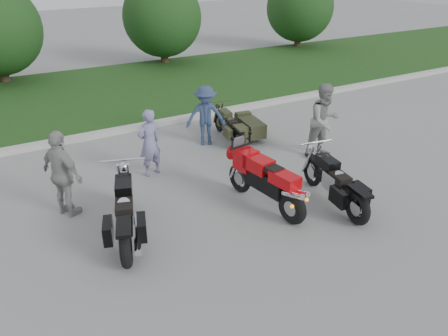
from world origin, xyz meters
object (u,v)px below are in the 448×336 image
sportbike_red (266,180)px  cruiser_right (337,185)px  cruiser_sidecar (242,127)px  person_stripe (149,143)px  person_denim (206,116)px  person_back (63,174)px  cruiser_left (126,215)px  person_grey (324,121)px

sportbike_red → cruiser_right: size_ratio=0.97×
cruiser_sidecar → person_stripe: (-3.07, -0.80, 0.45)m
sportbike_red → person_denim: size_ratio=1.38×
cruiser_right → cruiser_sidecar: (0.22, 4.10, -0.10)m
person_back → cruiser_right: bearing=-143.6°
cruiser_left → person_stripe: bearing=77.8°
cruiser_right → person_stripe: person_stripe is taller
sportbike_red → person_grey: size_ratio=1.19×
cruiser_sidecar → person_back: size_ratio=1.14×
sportbike_red → cruiser_sidecar: sportbike_red is taller
cruiser_left → person_denim: 4.71m
cruiser_right → person_grey: person_grey is taller
sportbike_red → cruiser_left: bearing=164.7°
cruiser_left → cruiser_sidecar: cruiser_left is taller
cruiser_sidecar → person_back: person_back is taller
cruiser_left → person_stripe: person_stripe is taller
sportbike_red → person_stripe: bearing=111.9°
person_stripe → person_grey: (4.31, -1.20, 0.15)m
person_grey → person_denim: 3.17m
person_stripe → person_denim: (2.02, 0.99, 0.01)m
cruiser_sidecar → person_stripe: person_stripe is taller
person_grey → cruiser_right: bearing=-121.6°
cruiser_left → person_grey: 5.79m
sportbike_red → person_grey: person_grey is taller
sportbike_red → cruiser_left: size_ratio=0.93×
cruiser_left → cruiser_sidecar: 5.39m
person_back → cruiser_sidecar: bearing=-99.8°
sportbike_red → person_back: bearing=145.9°
cruiser_left → person_denim: person_denim is taller
person_denim → cruiser_sidecar: bearing=11.9°
cruiser_right → person_denim: (-0.83, 4.29, 0.37)m
cruiser_right → cruiser_sidecar: cruiser_right is taller
person_denim → person_back: 4.54m
cruiser_sidecar → person_grey: 2.43m
cruiser_right → person_back: size_ratio=1.31×
cruiser_sidecar → person_grey: person_grey is taller
cruiser_sidecar → person_stripe: 3.20m
person_stripe → person_denim: 2.25m
cruiser_left → person_stripe: size_ratio=1.51×
sportbike_red → person_back: person_back is taller
cruiser_left → person_denim: bearing=62.8°
cruiser_left → person_back: bearing=137.3°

